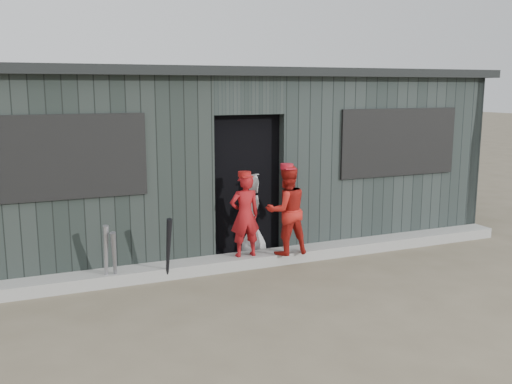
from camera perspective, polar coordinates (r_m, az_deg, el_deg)
name	(u,v)px	position (r m, az deg, el deg)	size (l,w,h in m)	color
ground	(322,313)	(6.21, 6.67, -11.92)	(80.00, 80.00, 0.00)	brown
curb	(255,259)	(7.72, -0.06, -6.74)	(8.00, 0.36, 0.15)	gray
bat_left	(106,256)	(7.00, -14.77, -6.22)	(0.07, 0.07, 0.78)	gray
bat_mid	(114,259)	(6.99, -13.97, -6.50)	(0.07, 0.07, 0.72)	slate
bat_right	(168,250)	(7.03, -8.77, -5.75)	(0.07, 0.07, 0.83)	black
player_red_left	(245,215)	(7.48, -1.13, -2.33)	(0.40, 0.26, 1.11)	maroon
player_red_right	(286,210)	(7.58, 3.06, -1.83)	(0.58, 0.45, 1.19)	#AB1B15
player_grey_back	(251,214)	(8.02, -0.55, -2.18)	(0.59, 0.38, 1.21)	#B6B6B6
dugout	(214,156)	(9.02, -4.26, 3.60)	(8.30, 3.30, 2.62)	black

